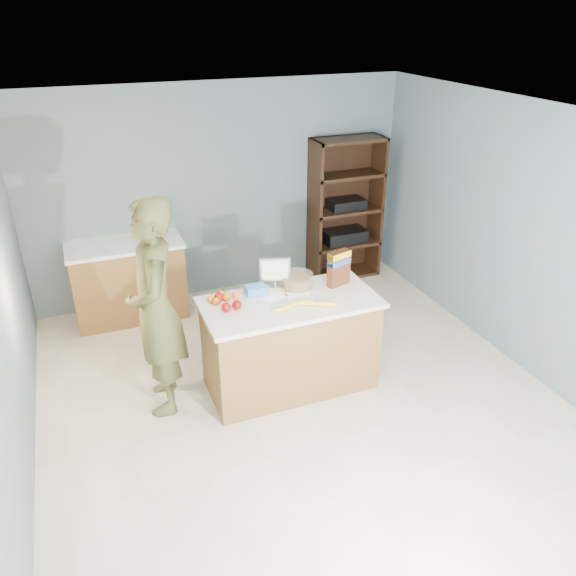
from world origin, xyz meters
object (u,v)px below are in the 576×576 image
object	(u,v)px
tv	(275,271)
cereal_box	(339,266)
person	(156,309)
counter_peninsula	(290,347)
shelving_unit	(344,211)

from	to	relation	value
tv	cereal_box	world-z (taller)	cereal_box
person	tv	bearing A→B (deg)	103.88
counter_peninsula	shelving_unit	bearing A→B (deg)	52.89
person	tv	size ratio (longest dim) A/B	6.81
shelving_unit	person	size ratio (longest dim) A/B	0.94
shelving_unit	person	bearing A→B (deg)	-144.96
shelving_unit	tv	xyz separation A→B (m)	(-1.57, -1.74, 0.19)
counter_peninsula	tv	bearing A→B (deg)	94.50
counter_peninsula	tv	distance (m)	0.72
counter_peninsula	cereal_box	size ratio (longest dim) A/B	4.69
counter_peninsula	person	size ratio (longest dim) A/B	0.81
shelving_unit	person	xyz separation A→B (m)	(-2.69, -1.88, 0.10)
cereal_box	person	bearing A→B (deg)	178.70
tv	cereal_box	xyz separation A→B (m)	(0.55, -0.19, 0.03)
counter_peninsula	shelving_unit	distance (m)	2.61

